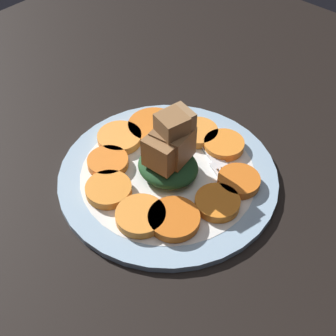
% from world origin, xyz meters
% --- Properties ---
extents(table_slab, '(1.20, 1.20, 0.02)m').
position_xyz_m(table_slab, '(0.00, 0.00, 0.01)').
color(table_slab, black).
rests_on(table_slab, ground).
extents(plate, '(0.31, 0.31, 0.01)m').
position_xyz_m(plate, '(0.00, 0.00, 0.03)').
color(plate, '#99B7D1').
rests_on(plate, table_slab).
extents(carrot_slice_0, '(0.07, 0.07, 0.01)m').
position_xyz_m(carrot_slice_0, '(-0.03, 0.08, 0.04)').
color(carrot_slice_0, orange).
rests_on(carrot_slice_0, plate).
extents(carrot_slice_1, '(0.07, 0.07, 0.01)m').
position_xyz_m(carrot_slice_1, '(-0.06, 0.06, 0.04)').
color(carrot_slice_1, orange).
rests_on(carrot_slice_1, plate).
extents(carrot_slice_2, '(0.06, 0.06, 0.01)m').
position_xyz_m(carrot_slice_2, '(-0.09, 0.00, 0.04)').
color(carrot_slice_2, orange).
rests_on(carrot_slice_2, plate).
extents(carrot_slice_3, '(0.06, 0.06, 0.01)m').
position_xyz_m(carrot_slice_3, '(-0.09, -0.05, 0.04)').
color(carrot_slice_3, orange).
rests_on(carrot_slice_3, plate).
extents(carrot_slice_4, '(0.06, 0.06, 0.01)m').
position_xyz_m(carrot_slice_4, '(-0.03, -0.09, 0.04)').
color(carrot_slice_4, orange).
rests_on(carrot_slice_4, plate).
extents(carrot_slice_5, '(0.06, 0.06, 0.01)m').
position_xyz_m(carrot_slice_5, '(0.02, -0.09, 0.04)').
color(carrot_slice_5, orange).
rests_on(carrot_slice_5, plate).
extents(carrot_slice_6, '(0.08, 0.08, 0.01)m').
position_xyz_m(carrot_slice_6, '(0.08, -0.05, 0.04)').
color(carrot_slice_6, orange).
rests_on(carrot_slice_6, plate).
extents(carrot_slice_7, '(0.07, 0.07, 0.01)m').
position_xyz_m(carrot_slice_7, '(0.10, -0.00, 0.04)').
color(carrot_slice_7, '#F99539').
rests_on(carrot_slice_7, plate).
extents(carrot_slice_8, '(0.06, 0.06, 0.01)m').
position_xyz_m(carrot_slice_8, '(0.07, 0.05, 0.04)').
color(carrot_slice_8, orange).
rests_on(carrot_slice_8, plate).
extents(carrot_slice_9, '(0.06, 0.06, 0.01)m').
position_xyz_m(carrot_slice_9, '(0.03, 0.08, 0.04)').
color(carrot_slice_9, orange).
rests_on(carrot_slice_9, plate).
extents(center_pile, '(0.09, 0.08, 0.10)m').
position_xyz_m(center_pile, '(-0.00, -0.00, 0.07)').
color(center_pile, '#1E4723').
rests_on(center_pile, plate).
extents(fork, '(0.18, 0.09, 0.00)m').
position_xyz_m(fork, '(-0.01, -0.07, 0.03)').
color(fork, silver).
rests_on(fork, plate).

